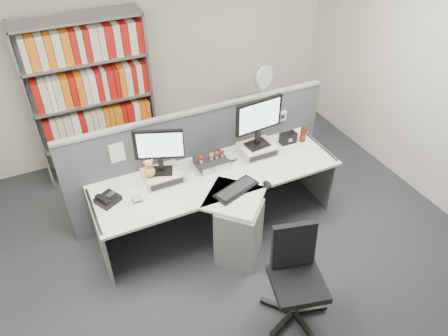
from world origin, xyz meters
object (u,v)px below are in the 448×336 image
desktop_pc (211,162)px  keyboard (236,190)px  monitor_left (159,148)px  mouse (267,184)px  desk (226,206)px  shelving_unit (93,102)px  filing_cabinet (261,124)px  monitor_right (259,119)px  desk_fan (263,80)px  desk_phone (107,199)px  desk_calendar (137,197)px  cola_bottle (303,135)px  speaker (288,138)px  office_chair (296,274)px

desktop_pc → keyboard: size_ratio=0.62×
monitor_left → mouse: size_ratio=4.13×
desk → shelving_unit: (-0.90, 1.85, 0.52)m
keyboard → shelving_unit: size_ratio=0.25×
keyboard → filing_cabinet: size_ratio=0.73×
monitor_right → desk_fan: monitor_right is taller
desktop_pc → desk_phone: bearing=-174.5°
keyboard → shelving_unit: shelving_unit is taller
monitor_left → keyboard: bearing=-38.6°
mouse → keyboard: bearing=167.6°
keyboard → desk_phone: size_ratio=1.91×
desk_calendar → cola_bottle: cola_bottle is taller
shelving_unit → desk_fan: (2.10, -0.45, 0.05)m
filing_cabinet → shelving_unit: bearing=167.9°
desk → desk_calendar: desk_calendar is taller
desk_calendar → speaker: speaker is taller
monitor_right → desk: bearing=-145.6°
desk → shelving_unit: size_ratio=1.30×
monitor_right → speaker: size_ratio=3.04×
monitor_left → cola_bottle: bearing=-0.6°
desk → speaker: size_ratio=14.11×
monitor_right → office_chair: bearing=-105.7°
desk → shelving_unit: bearing=116.0°
desk_calendar → shelving_unit: 1.69m
mouse → desk_calendar: size_ratio=1.10×
monitor_left → monitor_right: bearing=0.0°
monitor_left → shelving_unit: size_ratio=0.25×
filing_cabinet → desk_fan: 0.68m
monitor_left → shelving_unit: 1.52m
monitor_left → desk_phone: monitor_left is taller
desk_phone → desktop_pc: bearing=5.5°
keyboard → desk_fan: bearing=52.8°
shelving_unit → office_chair: (1.05, -2.92, -0.48)m
desk → monitor_left: 0.93m
desk_phone → desk_calendar: bearing=-22.9°
desk_phone → shelving_unit: bearing=81.7°
monitor_left → desk_phone: bearing=-170.5°
mouse → office_chair: bearing=-103.9°
desktop_pc → desk_calendar: size_ratio=2.92×
desktop_pc → cola_bottle: 1.14m
shelving_unit → filing_cabinet: bearing=-12.1°
monitor_left → desk_phone: 0.70m
desk → cola_bottle: (1.15, 0.37, 0.35)m
keyboard → shelving_unit: 2.18m
filing_cabinet → monitor_right: bearing=-122.2°
keyboard → desk_fan: desk_fan is taller
desk → desktop_pc: size_ratio=8.18×
mouse → office_chair: office_chair is taller
office_chair → cola_bottle: bearing=55.3°
shelving_unit → speaker: bearing=-37.4°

